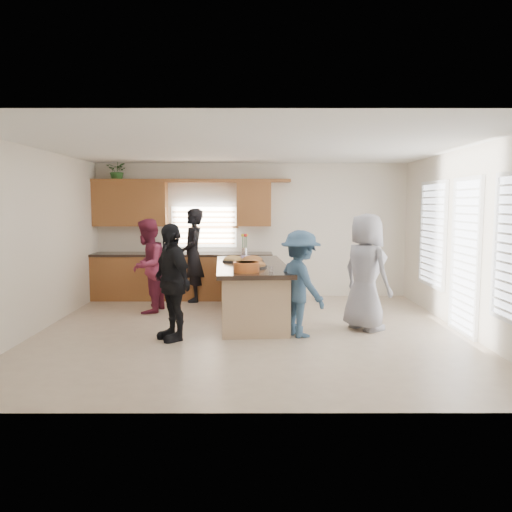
{
  "coord_description": "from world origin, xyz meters",
  "views": [
    {
      "loc": [
        0.07,
        -7.51,
        1.96
      ],
      "look_at": [
        0.09,
        0.22,
        1.15
      ],
      "focal_mm": 35.0,
      "sensor_mm": 36.0,
      "label": 1
    }
  ],
  "objects_px": {
    "salad_bowl": "(246,266)",
    "island": "(251,293)",
    "woman_left_mid": "(148,266)",
    "woman_left_front": "(172,282)",
    "woman_right_back": "(300,284)",
    "woman_left_back": "(193,255)",
    "woman_right_front": "(366,272)"
  },
  "relations": [
    {
      "from": "salad_bowl",
      "to": "island",
      "type": "bearing_deg",
      "value": 86.1
    },
    {
      "from": "woman_left_mid",
      "to": "island",
      "type": "bearing_deg",
      "value": 80.64
    },
    {
      "from": "woman_left_mid",
      "to": "woman_left_front",
      "type": "height_order",
      "value": "woman_left_mid"
    },
    {
      "from": "salad_bowl",
      "to": "woman_right_back",
      "type": "height_order",
      "value": "woman_right_back"
    },
    {
      "from": "woman_left_mid",
      "to": "woman_left_front",
      "type": "relative_size",
      "value": 1.0
    },
    {
      "from": "woman_left_front",
      "to": "woman_left_mid",
      "type": "bearing_deg",
      "value": 167.66
    },
    {
      "from": "salad_bowl",
      "to": "woman_left_front",
      "type": "xyz_separation_m",
      "value": [
        -1.07,
        -0.25,
        -0.19
      ]
    },
    {
      "from": "salad_bowl",
      "to": "woman_left_back",
      "type": "xyz_separation_m",
      "value": [
        -1.11,
        2.62,
        -0.1
      ]
    },
    {
      "from": "island",
      "to": "woman_left_back",
      "type": "xyz_separation_m",
      "value": [
        -1.18,
        1.63,
        0.48
      ]
    },
    {
      "from": "woman_right_front",
      "to": "woman_left_front",
      "type": "bearing_deg",
      "value": 68.48
    },
    {
      "from": "woman_right_back",
      "to": "woman_left_mid",
      "type": "bearing_deg",
      "value": 29.1
    },
    {
      "from": "woman_right_back",
      "to": "woman_right_front",
      "type": "bearing_deg",
      "value": -98.37
    },
    {
      "from": "salad_bowl",
      "to": "woman_left_front",
      "type": "distance_m",
      "value": 1.11
    },
    {
      "from": "woman_right_back",
      "to": "salad_bowl",
      "type": "bearing_deg",
      "value": 56.33
    },
    {
      "from": "woman_right_back",
      "to": "woman_right_front",
      "type": "height_order",
      "value": "woman_right_front"
    },
    {
      "from": "island",
      "to": "woman_right_front",
      "type": "distance_m",
      "value": 1.96
    },
    {
      "from": "island",
      "to": "woman_left_front",
      "type": "height_order",
      "value": "woman_left_front"
    },
    {
      "from": "woman_left_front",
      "to": "island",
      "type": "bearing_deg",
      "value": 102.97
    },
    {
      "from": "island",
      "to": "salad_bowl",
      "type": "xyz_separation_m",
      "value": [
        -0.07,
        -0.99,
        0.58
      ]
    },
    {
      "from": "woman_left_mid",
      "to": "woman_left_back",
      "type": "bearing_deg",
      "value": 154.4
    },
    {
      "from": "woman_left_front",
      "to": "salad_bowl",
      "type": "bearing_deg",
      "value": 68.58
    },
    {
      "from": "island",
      "to": "woman_left_front",
      "type": "distance_m",
      "value": 1.72
    },
    {
      "from": "island",
      "to": "woman_left_mid",
      "type": "xyz_separation_m",
      "value": [
        -1.87,
        0.58,
        0.4
      ]
    },
    {
      "from": "woman_left_front",
      "to": "woman_right_front",
      "type": "relative_size",
      "value": 0.93
    },
    {
      "from": "salad_bowl",
      "to": "woman_left_mid",
      "type": "relative_size",
      "value": 0.23
    },
    {
      "from": "salad_bowl",
      "to": "woman_right_back",
      "type": "relative_size",
      "value": 0.25
    },
    {
      "from": "island",
      "to": "woman_right_front",
      "type": "xyz_separation_m",
      "value": [
        1.78,
        -0.67,
        0.45
      ]
    },
    {
      "from": "island",
      "to": "salad_bowl",
      "type": "height_order",
      "value": "salad_bowl"
    },
    {
      "from": "woman_left_mid",
      "to": "woman_right_back",
      "type": "xyz_separation_m",
      "value": [
        2.61,
        -1.64,
        -0.06
      ]
    },
    {
      "from": "island",
      "to": "salad_bowl",
      "type": "distance_m",
      "value": 1.15
    },
    {
      "from": "woman_left_back",
      "to": "salad_bowl",
      "type": "bearing_deg",
      "value": 10.98
    },
    {
      "from": "woman_left_back",
      "to": "woman_left_mid",
      "type": "relative_size",
      "value": 1.1
    }
  ]
}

